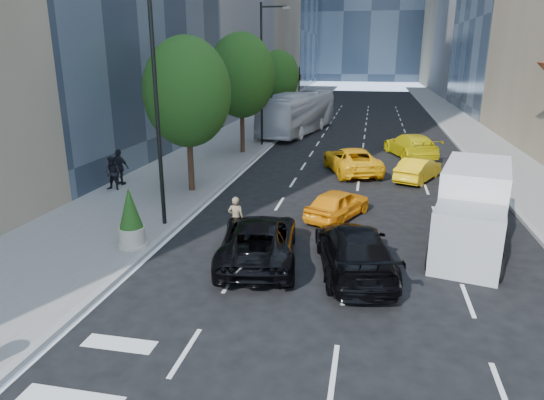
% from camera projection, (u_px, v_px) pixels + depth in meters
% --- Properties ---
extents(ground, '(160.00, 160.00, 0.00)m').
position_uv_depth(ground, '(311.00, 286.00, 14.72)').
color(ground, black).
rests_on(ground, ground).
extents(sidewalk_left, '(6.00, 120.00, 0.15)m').
position_uv_depth(sidewalk_left, '(255.00, 129.00, 44.54)').
color(sidewalk_left, slate).
rests_on(sidewalk_left, ground).
extents(sidewalk_right, '(4.00, 120.00, 0.15)m').
position_uv_depth(sidewalk_right, '(473.00, 136.00, 40.90)').
color(sidewalk_right, slate).
rests_on(sidewalk_right, ground).
extents(lamp_near, '(2.13, 0.22, 10.00)m').
position_uv_depth(lamp_near, '(159.00, 80.00, 17.99)').
color(lamp_near, black).
rests_on(lamp_near, sidewalk_left).
extents(lamp_far, '(2.13, 0.22, 10.00)m').
position_uv_depth(lamp_far, '(264.00, 67.00, 34.86)').
color(lamp_far, black).
rests_on(lamp_far, sidewalk_left).
extents(tree_near, '(4.20, 4.20, 7.46)m').
position_uv_depth(tree_near, '(187.00, 92.00, 23.09)').
color(tree_near, black).
rests_on(tree_near, sidewalk_left).
extents(tree_mid, '(4.50, 4.50, 7.99)m').
position_uv_depth(tree_mid, '(241.00, 76.00, 32.36)').
color(tree_mid, black).
rests_on(tree_mid, sidewalk_left).
extents(tree_far, '(3.90, 3.90, 6.92)m').
position_uv_depth(tree_far, '(278.00, 77.00, 44.74)').
color(tree_far, black).
rests_on(tree_far, sidewalk_left).
extents(traffic_signal, '(2.48, 0.53, 5.20)m').
position_uv_depth(traffic_signal, '(299.00, 77.00, 52.20)').
color(traffic_signal, black).
rests_on(traffic_signal, sidewalk_left).
extents(skateboarder, '(0.61, 0.40, 1.65)m').
position_uv_depth(skateboarder, '(236.00, 221.00, 17.91)').
color(skateboarder, brown).
rests_on(skateboarder, ground).
extents(black_sedan_lincoln, '(3.27, 5.68, 1.49)m').
position_uv_depth(black_sedan_lincoln, '(258.00, 240.00, 16.31)').
color(black_sedan_lincoln, black).
rests_on(black_sedan_lincoln, ground).
extents(black_sedan_mercedes, '(3.18, 5.68, 1.55)m').
position_uv_depth(black_sedan_mercedes, '(354.00, 250.00, 15.42)').
color(black_sedan_mercedes, black).
rests_on(black_sedan_mercedes, ground).
extents(taxi_a, '(2.90, 4.04, 1.28)m').
position_uv_depth(taxi_a, '(338.00, 204.00, 20.57)').
color(taxi_a, orange).
rests_on(taxi_a, ground).
extents(taxi_b, '(2.86, 4.17, 1.30)m').
position_uv_depth(taxi_b, '(418.00, 169.00, 26.63)').
color(taxi_b, '#E5AE0C').
rests_on(taxi_b, ground).
extents(taxi_c, '(4.07, 5.90, 1.50)m').
position_uv_depth(taxi_c, '(352.00, 160.00, 28.39)').
color(taxi_c, '#FFB60D').
rests_on(taxi_c, ground).
extents(taxi_d, '(3.87, 5.86, 1.58)m').
position_uv_depth(taxi_d, '(411.00, 145.00, 32.75)').
color(taxi_d, '#D0BE0A').
rests_on(taxi_d, ground).
extents(city_bus, '(5.21, 12.92, 3.51)m').
position_uv_depth(city_bus, '(298.00, 113.00, 42.31)').
color(city_bus, silver).
rests_on(city_bus, ground).
extents(box_truck, '(3.53, 6.43, 2.91)m').
position_uv_depth(box_truck, '(473.00, 208.00, 17.29)').
color(box_truck, silver).
rests_on(box_truck, ground).
extents(pedestrian_a, '(0.84, 0.66, 1.70)m').
position_uv_depth(pedestrian_a, '(113.00, 173.00, 24.24)').
color(pedestrian_a, black).
rests_on(pedestrian_a, sidewalk_left).
extents(pedestrian_b, '(1.16, 0.64, 1.88)m').
position_uv_depth(pedestrian_b, '(120.00, 167.00, 25.16)').
color(pedestrian_b, black).
rests_on(pedestrian_b, sidewalk_left).
extents(planter_shrub, '(0.91, 0.91, 2.18)m').
position_uv_depth(planter_shrub, '(131.00, 219.00, 17.02)').
color(planter_shrub, '#B4A995').
rests_on(planter_shrub, sidewalk_left).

